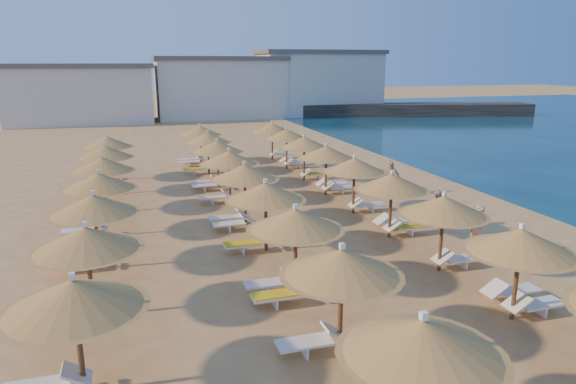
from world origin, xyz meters
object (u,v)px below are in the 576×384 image
object	(u,v)px
parasol_row_west	(254,182)
beachgoer_b	(438,210)
jetty	(412,110)
parasol_row_east	(372,174)
beachgoer_a	(478,229)
beachgoer_c	(390,178)

from	to	relation	value
parasol_row_west	beachgoer_b	distance (m)	7.67
jetty	parasol_row_east	xyz separation A→B (m)	(-24.98, -39.32, 1.44)
parasol_row_east	beachgoer_b	distance (m)	3.08
parasol_row_east	beachgoer_a	xyz separation A→B (m)	(2.24, -4.16, -1.31)
parasol_row_west	beachgoer_a	world-z (taller)	parasol_row_west
parasol_row_east	parasol_row_west	distance (m)	5.02
beachgoer_a	beachgoer_c	bearing A→B (deg)	155.71
parasol_row_east	beachgoer_c	size ratio (longest dim) A/B	19.12
parasol_row_east	beachgoer_c	distance (m)	5.41
parasol_row_west	beachgoer_b	world-z (taller)	parasol_row_west
parasol_row_west	parasol_row_east	bearing A→B (deg)	0.00
jetty	parasol_row_west	distance (m)	49.48
beachgoer_c	parasol_row_west	bearing A→B (deg)	-112.51
beachgoer_b	parasol_row_west	bearing A→B (deg)	-109.45
parasol_row_west	beachgoer_b	size ratio (longest dim) A/B	21.22
beachgoer_b	beachgoer_c	size ratio (longest dim) A/B	0.90
beachgoer_b	beachgoer_a	world-z (taller)	beachgoer_a
parasol_row_east	beachgoer_b	xyz separation A→B (m)	(2.40, -1.37, -1.38)
parasol_row_east	beachgoer_b	world-z (taller)	parasol_row_east
beachgoer_c	jetty	bearing A→B (deg)	98.53
jetty	beachgoer_c	size ratio (longest dim) A/B	16.76
jetty	parasol_row_west	world-z (taller)	parasol_row_west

